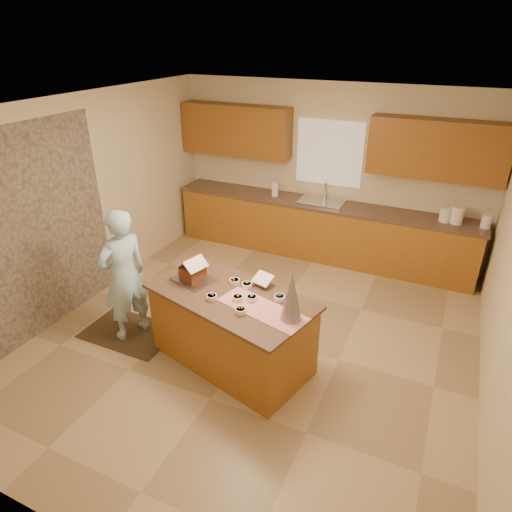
% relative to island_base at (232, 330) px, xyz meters
% --- Properties ---
extents(floor, '(5.50, 5.50, 0.00)m').
position_rel_island_base_xyz_m(floor, '(0.07, 0.51, -0.42)').
color(floor, tan).
rests_on(floor, ground).
extents(ceiling, '(5.50, 5.50, 0.00)m').
position_rel_island_base_xyz_m(ceiling, '(0.07, 0.51, 2.28)').
color(ceiling, silver).
rests_on(ceiling, floor).
extents(wall_back, '(5.50, 5.50, 0.00)m').
position_rel_island_base_xyz_m(wall_back, '(0.07, 3.26, 0.93)').
color(wall_back, beige).
rests_on(wall_back, floor).
extents(wall_front, '(5.50, 5.50, 0.00)m').
position_rel_island_base_xyz_m(wall_front, '(0.07, -2.24, 0.93)').
color(wall_front, beige).
rests_on(wall_front, floor).
extents(wall_left, '(5.50, 5.50, 0.00)m').
position_rel_island_base_xyz_m(wall_left, '(-2.43, 0.51, 0.93)').
color(wall_left, beige).
rests_on(wall_left, floor).
extents(stone_accent, '(0.00, 2.50, 2.50)m').
position_rel_island_base_xyz_m(stone_accent, '(-2.41, -0.29, 0.83)').
color(stone_accent, gray).
rests_on(stone_accent, wall_left).
extents(window_curtain, '(1.05, 0.03, 1.00)m').
position_rel_island_base_xyz_m(window_curtain, '(0.07, 3.23, 1.23)').
color(window_curtain, white).
rests_on(window_curtain, wall_back).
extents(back_counter_base, '(4.80, 0.60, 0.88)m').
position_rel_island_base_xyz_m(back_counter_base, '(0.07, 2.96, 0.02)').
color(back_counter_base, '#A56622').
rests_on(back_counter_base, floor).
extents(back_counter_top, '(4.85, 0.63, 0.04)m').
position_rel_island_base_xyz_m(back_counter_top, '(0.07, 2.96, 0.48)').
color(back_counter_top, brown).
rests_on(back_counter_top, back_counter_base).
extents(upper_cabinet_left, '(1.85, 0.35, 0.80)m').
position_rel_island_base_xyz_m(upper_cabinet_left, '(-1.48, 3.08, 1.48)').
color(upper_cabinet_left, brown).
rests_on(upper_cabinet_left, wall_back).
extents(upper_cabinet_right, '(1.85, 0.35, 0.80)m').
position_rel_island_base_xyz_m(upper_cabinet_right, '(1.62, 3.08, 1.48)').
color(upper_cabinet_right, brown).
rests_on(upper_cabinet_right, wall_back).
extents(sink, '(0.70, 0.45, 0.12)m').
position_rel_island_base_xyz_m(sink, '(0.07, 2.96, 0.47)').
color(sink, silver).
rests_on(sink, back_counter_top).
extents(faucet, '(0.03, 0.03, 0.28)m').
position_rel_island_base_xyz_m(faucet, '(0.07, 3.14, 0.64)').
color(faucet, silver).
rests_on(faucet, back_counter_top).
extents(island_base, '(1.88, 1.28, 0.84)m').
position_rel_island_base_xyz_m(island_base, '(0.00, 0.00, 0.00)').
color(island_base, '#A56622').
rests_on(island_base, floor).
extents(island_top, '(1.97, 1.37, 0.04)m').
position_rel_island_base_xyz_m(island_top, '(0.00, 0.00, 0.44)').
color(island_top, brown).
rests_on(island_top, island_base).
extents(table_runner, '(1.01, 0.58, 0.01)m').
position_rel_island_base_xyz_m(table_runner, '(0.41, -0.11, 0.46)').
color(table_runner, red).
rests_on(table_runner, island_top).
extents(baking_tray, '(0.51, 0.43, 0.02)m').
position_rel_island_base_xyz_m(baking_tray, '(-0.52, 0.09, 0.47)').
color(baking_tray, silver).
rests_on(baking_tray, island_top).
extents(cookbook, '(0.25, 0.21, 0.09)m').
position_rel_island_base_xyz_m(cookbook, '(0.23, 0.31, 0.54)').
color(cookbook, white).
rests_on(cookbook, island_top).
extents(tinsel_tree, '(0.26, 0.26, 0.52)m').
position_rel_island_base_xyz_m(tinsel_tree, '(0.73, -0.15, 0.72)').
color(tinsel_tree, '#B9B7C4').
rests_on(tinsel_tree, island_top).
extents(rug, '(1.10, 0.72, 0.01)m').
position_rel_island_base_xyz_m(rug, '(-1.40, -0.08, -0.41)').
color(rug, black).
rests_on(rug, floor).
extents(boy, '(0.58, 0.69, 1.62)m').
position_rel_island_base_xyz_m(boy, '(-1.35, -0.08, 0.41)').
color(boy, '#ACDCF5').
rests_on(boy, rug).
extents(canister_a, '(0.15, 0.15, 0.21)m').
position_rel_island_base_xyz_m(canister_a, '(1.89, 2.96, 0.60)').
color(canister_a, white).
rests_on(canister_a, back_counter_top).
extents(canister_b, '(0.17, 0.17, 0.25)m').
position_rel_island_base_xyz_m(canister_b, '(2.04, 2.96, 0.62)').
color(canister_b, white).
rests_on(canister_b, back_counter_top).
extents(canister_c, '(0.13, 0.13, 0.19)m').
position_rel_island_base_xyz_m(canister_c, '(2.42, 2.96, 0.60)').
color(canister_c, white).
rests_on(canister_c, back_counter_top).
extents(paper_towel, '(0.10, 0.10, 0.23)m').
position_rel_island_base_xyz_m(paper_towel, '(-0.72, 2.96, 0.61)').
color(paper_towel, white).
rests_on(paper_towel, back_counter_top).
extents(gingerbread_house, '(0.32, 0.33, 0.27)m').
position_rel_island_base_xyz_m(gingerbread_house, '(-0.52, 0.09, 0.58)').
color(gingerbread_house, '#592717').
rests_on(gingerbread_house, baking_tray).
extents(candy_bowls, '(0.76, 0.59, 0.05)m').
position_rel_island_base_xyz_m(candy_bowls, '(0.15, 0.01, 0.48)').
color(candy_bowls, gold).
rests_on(candy_bowls, island_top).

